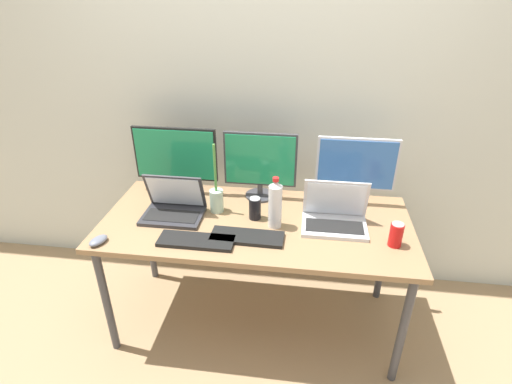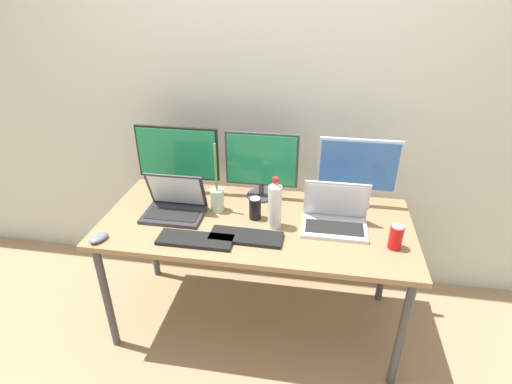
{
  "view_description": "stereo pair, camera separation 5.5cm",
  "coord_description": "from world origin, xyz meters",
  "px_view_note": "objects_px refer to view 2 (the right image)",
  "views": [
    {
      "loc": [
        0.25,
        -1.84,
        1.92
      ],
      "look_at": [
        0.0,
        0.0,
        0.92
      ],
      "focal_mm": 28.0,
      "sensor_mm": 36.0,
      "label": 1
    },
    {
      "loc": [
        0.3,
        -1.83,
        1.92
      ],
      "look_at": [
        0.0,
        0.0,
        0.92
      ],
      "focal_mm": 28.0,
      "sensor_mm": 36.0,
      "label": 2
    }
  ],
  "objects_px": {
    "monitor_left": "(178,158)",
    "soda_can_by_laptop": "(396,237)",
    "keyboard_main": "(246,237)",
    "keyboard_aux": "(195,240)",
    "monitor_right": "(358,170)",
    "laptop_silver": "(175,205)",
    "laptop_secondary": "(335,217)",
    "monitor_center": "(262,164)",
    "water_bottle": "(275,204)",
    "bamboo_vase": "(217,198)",
    "soda_can_near_keyboard": "(255,208)",
    "mouse_by_keyboard": "(99,238)",
    "work_desk": "(256,230)"
  },
  "relations": [
    {
      "from": "monitor_right",
      "to": "soda_can_by_laptop",
      "type": "height_order",
      "value": "monitor_right"
    },
    {
      "from": "monitor_left",
      "to": "soda_can_by_laptop",
      "type": "relative_size",
      "value": 3.99
    },
    {
      "from": "laptop_silver",
      "to": "bamboo_vase",
      "type": "bearing_deg",
      "value": 18.36
    },
    {
      "from": "monitor_left",
      "to": "monitor_center",
      "type": "relative_size",
      "value": 1.18
    },
    {
      "from": "work_desk",
      "to": "laptop_silver",
      "type": "relative_size",
      "value": 5.12
    },
    {
      "from": "monitor_right",
      "to": "keyboard_aux",
      "type": "xyz_separation_m",
      "value": [
        -0.81,
        -0.52,
        -0.21
      ]
    },
    {
      "from": "work_desk",
      "to": "soda_can_by_laptop",
      "type": "bearing_deg",
      "value": -10.43
    },
    {
      "from": "keyboard_main",
      "to": "bamboo_vase",
      "type": "relative_size",
      "value": 0.92
    },
    {
      "from": "soda_can_by_laptop",
      "to": "keyboard_main",
      "type": "bearing_deg",
      "value": -176.73
    },
    {
      "from": "laptop_secondary",
      "to": "soda_can_near_keyboard",
      "type": "xyz_separation_m",
      "value": [
        -0.43,
        0.01,
        0.01
      ]
    },
    {
      "from": "laptop_silver",
      "to": "soda_can_by_laptop",
      "type": "relative_size",
      "value": 2.62
    },
    {
      "from": "soda_can_near_keyboard",
      "to": "monitor_center",
      "type": "bearing_deg",
      "value": 90.84
    },
    {
      "from": "laptop_secondary",
      "to": "monitor_center",
      "type": "bearing_deg",
      "value": 149.03
    },
    {
      "from": "monitor_right",
      "to": "soda_can_near_keyboard",
      "type": "bearing_deg",
      "value": -155.44
    },
    {
      "from": "work_desk",
      "to": "monitor_center",
      "type": "relative_size",
      "value": 3.95
    },
    {
      "from": "monitor_left",
      "to": "laptop_secondary",
      "type": "xyz_separation_m",
      "value": [
        0.95,
        -0.26,
        -0.16
      ]
    },
    {
      "from": "monitor_right",
      "to": "monitor_left",
      "type": "bearing_deg",
      "value": 179.94
    },
    {
      "from": "soda_can_near_keyboard",
      "to": "soda_can_by_laptop",
      "type": "distance_m",
      "value": 0.74
    },
    {
      "from": "keyboard_aux",
      "to": "soda_can_by_laptop",
      "type": "height_order",
      "value": "soda_can_by_laptop"
    },
    {
      "from": "monitor_left",
      "to": "water_bottle",
      "type": "bearing_deg",
      "value": -26.48
    },
    {
      "from": "keyboard_main",
      "to": "laptop_secondary",
      "type": "bearing_deg",
      "value": 24.6
    },
    {
      "from": "laptop_silver",
      "to": "laptop_secondary",
      "type": "relative_size",
      "value": 0.97
    },
    {
      "from": "keyboard_aux",
      "to": "soda_can_by_laptop",
      "type": "distance_m",
      "value": 0.99
    },
    {
      "from": "soda_can_near_keyboard",
      "to": "water_bottle",
      "type": "bearing_deg",
      "value": -28.8
    },
    {
      "from": "monitor_left",
      "to": "water_bottle",
      "type": "xyz_separation_m",
      "value": [
        0.63,
        -0.31,
        -0.09
      ]
    },
    {
      "from": "water_bottle",
      "to": "bamboo_vase",
      "type": "xyz_separation_m",
      "value": [
        -0.34,
        0.11,
        -0.06
      ]
    },
    {
      "from": "monitor_center",
      "to": "laptop_secondary",
      "type": "distance_m",
      "value": 0.53
    },
    {
      "from": "work_desk",
      "to": "laptop_silver",
      "type": "height_order",
      "value": "laptop_silver"
    },
    {
      "from": "soda_can_by_laptop",
      "to": "bamboo_vase",
      "type": "distance_m",
      "value": 0.97
    },
    {
      "from": "monitor_center",
      "to": "bamboo_vase",
      "type": "height_order",
      "value": "bamboo_vase"
    },
    {
      "from": "laptop_secondary",
      "to": "soda_can_by_laptop",
      "type": "height_order",
      "value": "laptop_secondary"
    },
    {
      "from": "laptop_silver",
      "to": "keyboard_main",
      "type": "bearing_deg",
      "value": -21.65
    },
    {
      "from": "soda_can_near_keyboard",
      "to": "laptop_silver",
      "type": "bearing_deg",
      "value": -176.6
    },
    {
      "from": "keyboard_main",
      "to": "soda_can_near_keyboard",
      "type": "relative_size",
      "value": 2.97
    },
    {
      "from": "work_desk",
      "to": "keyboard_main",
      "type": "relative_size",
      "value": 4.52
    },
    {
      "from": "laptop_secondary",
      "to": "keyboard_main",
      "type": "xyz_separation_m",
      "value": [
        -0.44,
        -0.19,
        -0.05
      ]
    },
    {
      "from": "keyboard_main",
      "to": "keyboard_aux",
      "type": "relative_size",
      "value": 0.98
    },
    {
      "from": "monitor_center",
      "to": "mouse_by_keyboard",
      "type": "bearing_deg",
      "value": -141.35
    },
    {
      "from": "laptop_secondary",
      "to": "bamboo_vase",
      "type": "bearing_deg",
      "value": 174.98
    },
    {
      "from": "water_bottle",
      "to": "soda_can_near_keyboard",
      "type": "relative_size",
      "value": 2.29
    },
    {
      "from": "monitor_center",
      "to": "laptop_secondary",
      "type": "height_order",
      "value": "monitor_center"
    },
    {
      "from": "keyboard_main",
      "to": "laptop_silver",
      "type": "bearing_deg",
      "value": 159.55
    },
    {
      "from": "monitor_center",
      "to": "monitor_right",
      "type": "relative_size",
      "value": 0.95
    },
    {
      "from": "soda_can_by_laptop",
      "to": "bamboo_vase",
      "type": "height_order",
      "value": "bamboo_vase"
    },
    {
      "from": "soda_can_near_keyboard",
      "to": "bamboo_vase",
      "type": "height_order",
      "value": "bamboo_vase"
    },
    {
      "from": "monitor_center",
      "to": "soda_can_by_laptop",
      "type": "relative_size",
      "value": 3.39
    },
    {
      "from": "monitor_right",
      "to": "soda_can_near_keyboard",
      "type": "distance_m",
      "value": 0.62
    },
    {
      "from": "monitor_right",
      "to": "soda_can_by_laptop",
      "type": "relative_size",
      "value": 3.56
    },
    {
      "from": "monitor_center",
      "to": "mouse_by_keyboard",
      "type": "distance_m",
      "value": 0.97
    },
    {
      "from": "monitor_left",
      "to": "soda_can_near_keyboard",
      "type": "relative_size",
      "value": 3.99
    }
  ]
}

